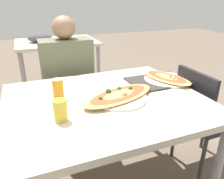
{
  "coord_description": "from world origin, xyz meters",
  "views": [
    {
      "loc": [
        -0.41,
        -1.13,
        1.33
      ],
      "look_at": [
        0.04,
        -0.01,
        0.82
      ],
      "focal_mm": 35.0,
      "sensor_mm": 36.0,
      "label": 1
    }
  ],
  "objects": [
    {
      "name": "pizza_main",
      "position": [
        0.08,
        -0.03,
        0.78
      ],
      "size": [
        0.55,
        0.36,
        0.06
      ],
      "color": "white",
      "rests_on": "dining_table"
    },
    {
      "name": "person_seated",
      "position": [
        -0.09,
        0.71,
        0.71
      ],
      "size": [
        0.43,
        0.25,
        1.2
      ],
      "rotation": [
        0.0,
        0.0,
        3.14
      ],
      "color": "#2D2D38",
      "rests_on": "ground_plane"
    },
    {
      "name": "background_table",
      "position": [
        -0.02,
        2.04,
        0.7
      ],
      "size": [
        1.1,
        0.8,
        0.88
      ],
      "color": "beige",
      "rests_on": "ground_plane"
    },
    {
      "name": "serving_tray",
      "position": [
        0.45,
        0.13,
        0.77
      ],
      "size": [
        0.41,
        0.3,
        0.01
      ],
      "color": "#332D28",
      "rests_on": "dining_table"
    },
    {
      "name": "pizza_second",
      "position": [
        0.53,
        0.13,
        0.78
      ],
      "size": [
        0.32,
        0.45,
        0.05
      ],
      "color": "white",
      "rests_on": "dining_table"
    },
    {
      "name": "chair_far_seated",
      "position": [
        -0.09,
        0.82,
        0.49
      ],
      "size": [
        0.4,
        0.4,
        0.86
      ],
      "rotation": [
        0.0,
        0.0,
        3.14
      ],
      "color": "black",
      "rests_on": "ground_plane"
    },
    {
      "name": "drink_glass",
      "position": [
        -0.29,
        -0.15,
        0.82
      ],
      "size": [
        0.07,
        0.07,
        0.11
      ],
      "color": "gold",
      "rests_on": "dining_table"
    },
    {
      "name": "chair_side_right",
      "position": [
        0.79,
        -0.02,
        0.49
      ],
      "size": [
        0.4,
        0.4,
        0.86
      ],
      "rotation": [
        0.0,
        0.0,
        -1.57
      ],
      "color": "black",
      "rests_on": "ground_plane"
    },
    {
      "name": "soda_can",
      "position": [
        -0.26,
        0.12,
        0.82
      ],
      "size": [
        0.07,
        0.07,
        0.12
      ],
      "color": "orange",
      "rests_on": "dining_table"
    },
    {
      "name": "dining_table",
      "position": [
        0.0,
        0.0,
        0.69
      ],
      "size": [
        1.19,
        0.98,
        0.76
      ],
      "color": "beige",
      "rests_on": "ground_plane"
    }
  ]
}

